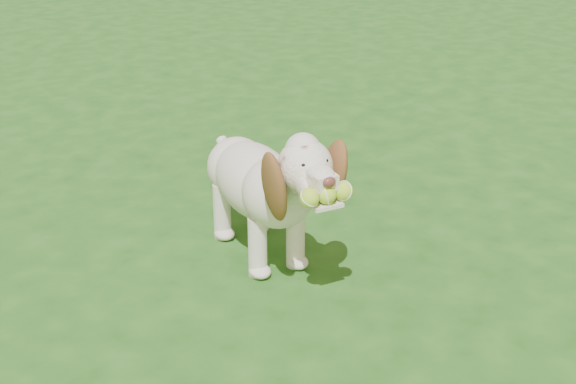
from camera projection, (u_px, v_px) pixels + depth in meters
ground at (220, 240)px, 3.94m from camera, size 80.00×80.00×0.00m
dog at (265, 182)px, 3.60m from camera, size 0.54×1.14×0.74m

